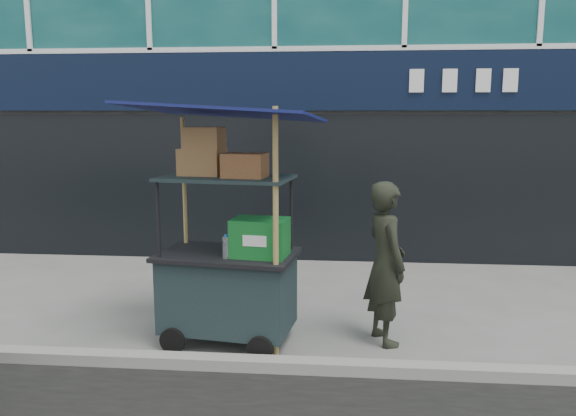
# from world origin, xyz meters

# --- Properties ---
(ground) EXTENTS (80.00, 80.00, 0.00)m
(ground) POSITION_xyz_m (0.00, 0.00, 0.00)
(ground) COLOR slate
(ground) RESTS_ON ground
(curb) EXTENTS (80.00, 0.18, 0.12)m
(curb) POSITION_xyz_m (0.00, -0.20, 0.06)
(curb) COLOR gray
(curb) RESTS_ON ground
(vendor_cart) EXTENTS (2.03, 1.57, 2.52)m
(vendor_cart) POSITION_xyz_m (-0.10, 0.43, 0.88)
(vendor_cart) COLOR black
(vendor_cart) RESTS_ON ground
(vendor_man) EXTENTS (0.61, 0.73, 1.72)m
(vendor_man) POSITION_xyz_m (1.52, 0.61, 0.86)
(vendor_man) COLOR black
(vendor_man) RESTS_ON ground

